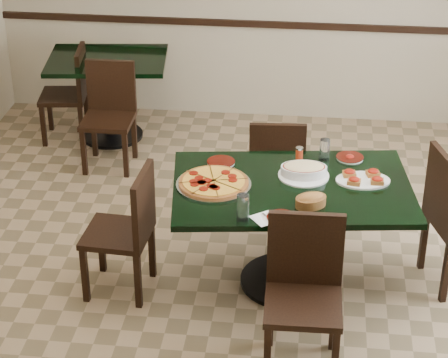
# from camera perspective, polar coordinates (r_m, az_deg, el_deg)

# --- Properties ---
(floor) EXTENTS (5.50, 5.50, 0.00)m
(floor) POSITION_cam_1_polar(r_m,az_deg,el_deg) (5.97, 1.09, -6.68)
(floor) COLOR #876D4E
(floor) RESTS_ON ground
(room_shell) EXTENTS (5.50, 5.50, 5.50)m
(room_shell) POSITION_cam_1_polar(r_m,az_deg,el_deg) (6.98, 11.08, 9.05)
(room_shell) COLOR silver
(room_shell) RESTS_ON floor
(main_table) EXTENTS (1.63, 1.17, 0.75)m
(main_table) POSITION_cam_1_polar(r_m,az_deg,el_deg) (5.66, 4.41, -2.03)
(main_table) COLOR black
(main_table) RESTS_ON floor
(back_table) EXTENTS (1.09, 0.85, 0.75)m
(back_table) POSITION_cam_1_polar(r_m,az_deg,el_deg) (7.77, -7.54, 6.27)
(back_table) COLOR black
(back_table) RESTS_ON floor
(chair_far) EXTENTS (0.43, 0.43, 0.86)m
(chair_far) POSITION_cam_1_polar(r_m,az_deg,el_deg) (6.39, 3.45, 0.87)
(chair_far) COLOR black
(chair_far) RESTS_ON floor
(chair_near) EXTENTS (0.45, 0.45, 0.94)m
(chair_near) POSITION_cam_1_polar(r_m,az_deg,el_deg) (5.04, 5.24, -6.91)
(chair_near) COLOR black
(chair_near) RESTS_ON floor
(chair_left) EXTENTS (0.44, 0.44, 0.89)m
(chair_left) POSITION_cam_1_polar(r_m,az_deg,el_deg) (5.65, -6.23, -3.06)
(chair_left) COLOR black
(chair_left) RESTS_ON floor
(back_chair_near) EXTENTS (0.41, 0.41, 0.88)m
(back_chair_near) POSITION_cam_1_polar(r_m,az_deg,el_deg) (7.33, -7.49, 4.56)
(back_chair_near) COLOR black
(back_chair_near) RESTS_ON floor
(back_chair_left) EXTENTS (0.44, 0.44, 0.85)m
(back_chair_left) POSITION_cam_1_polar(r_m,az_deg,el_deg) (7.82, -9.94, 5.79)
(back_chair_left) COLOR black
(back_chair_left) RESTS_ON floor
(pepperoni_pizza) EXTENTS (0.48, 0.48, 0.04)m
(pepperoni_pizza) POSITION_cam_1_polar(r_m,az_deg,el_deg) (5.55, -0.68, -0.23)
(pepperoni_pizza) COLOR silver
(pepperoni_pizza) RESTS_ON main_table
(lasagna_casserole) EXTENTS (0.33, 0.33, 0.09)m
(lasagna_casserole) POSITION_cam_1_polar(r_m,az_deg,el_deg) (5.67, 5.23, 0.59)
(lasagna_casserole) COLOR silver
(lasagna_casserole) RESTS_ON main_table
(bread_basket) EXTENTS (0.24, 0.22, 0.09)m
(bread_basket) POSITION_cam_1_polar(r_m,az_deg,el_deg) (5.34, 5.69, -1.38)
(bread_basket) COLOR brown
(bread_basket) RESTS_ON main_table
(bruschetta_platter) EXTENTS (0.38, 0.28, 0.05)m
(bruschetta_platter) POSITION_cam_1_polar(r_m,az_deg,el_deg) (5.66, 9.07, 0.05)
(bruschetta_platter) COLOR silver
(bruschetta_platter) RESTS_ON main_table
(side_plate_near) EXTENTS (0.18, 0.18, 0.02)m
(side_plate_near) POSITION_cam_1_polar(r_m,az_deg,el_deg) (5.21, 3.78, -2.53)
(side_plate_near) COLOR silver
(side_plate_near) RESTS_ON main_table
(side_plate_far_r) EXTENTS (0.18, 0.18, 0.03)m
(side_plate_far_r) POSITION_cam_1_polar(r_m,az_deg,el_deg) (5.94, 8.22, 1.40)
(side_plate_far_r) COLOR silver
(side_plate_far_r) RESTS_ON main_table
(side_plate_far_l) EXTENTS (0.19, 0.19, 0.02)m
(side_plate_far_l) POSITION_cam_1_polar(r_m,az_deg,el_deg) (5.82, -0.20, 1.11)
(side_plate_far_l) COLOR silver
(side_plate_far_l) RESTS_ON main_table
(napkin_setting) EXTENTS (0.20, 0.20, 0.01)m
(napkin_setting) POSITION_cam_1_polar(r_m,az_deg,el_deg) (5.20, 2.72, -2.60)
(napkin_setting) COLOR white
(napkin_setting) RESTS_ON main_table
(water_glass_a) EXTENTS (0.07, 0.07, 0.14)m
(water_glass_a) POSITION_cam_1_polar(r_m,az_deg,el_deg) (5.89, 6.59, 1.93)
(water_glass_a) COLOR white
(water_glass_a) RESTS_ON main_table
(water_glass_b) EXTENTS (0.08, 0.08, 0.16)m
(water_glass_b) POSITION_cam_1_polar(r_m,az_deg,el_deg) (5.16, 1.24, -1.86)
(water_glass_b) COLOR white
(water_glass_b) RESTS_ON main_table
(pepper_shaker) EXTENTS (0.05, 0.05, 0.09)m
(pepper_shaker) POSITION_cam_1_polar(r_m,az_deg,el_deg) (5.88, 4.94, 1.70)
(pepper_shaker) COLOR red
(pepper_shaker) RESTS_ON main_table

